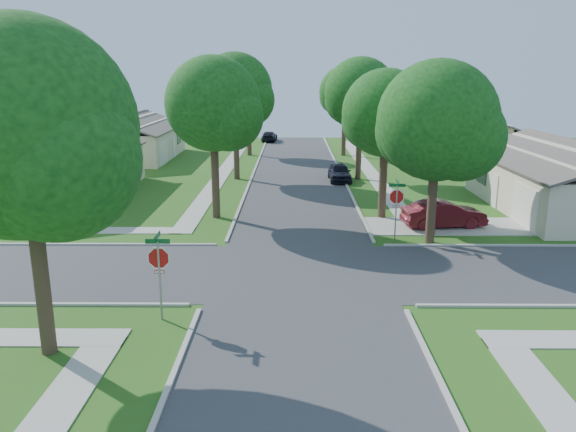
{
  "coord_description": "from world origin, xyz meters",
  "views": [
    {
      "loc": [
        -0.34,
        -21.95,
        7.97
      ],
      "look_at": [
        -0.57,
        3.04,
        1.6
      ],
      "focal_mm": 35.0,
      "sensor_mm": 36.0,
      "label": 1
    }
  ],
  "objects_px": {
    "stop_sign_ne": "(397,199)",
    "tree_w_near": "(214,108)",
    "house_nw_far": "(131,142)",
    "car_driveway": "(444,214)",
    "tree_e_far": "(345,94)",
    "car_curb_east": "(339,172)",
    "tree_w_mid": "(236,94)",
    "house_nw_near": "(59,173)",
    "car_curb_west": "(269,136)",
    "house_ne_near": "(567,185)",
    "tree_w_far": "(249,99)",
    "stop_sign_sw": "(159,262)",
    "tree_e_mid": "(361,97)",
    "tree_sw_corner": "(28,139)",
    "tree_e_near": "(387,117)",
    "tree_ne_corner": "(438,126)",
    "house_ne_far": "(473,147)"
  },
  "relations": [
    {
      "from": "tree_w_mid",
      "to": "car_curb_west",
      "type": "distance_m",
      "value": 25.58
    },
    {
      "from": "tree_w_mid",
      "to": "tree_sw_corner",
      "type": "distance_m",
      "value": 28.14
    },
    {
      "from": "tree_e_far",
      "to": "tree_sw_corner",
      "type": "distance_m",
      "value": 42.77
    },
    {
      "from": "tree_e_far",
      "to": "car_curb_east",
      "type": "xyz_separation_m",
      "value": [
        -1.55,
        -13.79,
        -5.3
      ]
    },
    {
      "from": "tree_e_mid",
      "to": "tree_ne_corner",
      "type": "relative_size",
      "value": 1.06
    },
    {
      "from": "tree_w_far",
      "to": "tree_sw_corner",
      "type": "relative_size",
      "value": 0.84
    },
    {
      "from": "tree_e_far",
      "to": "tree_e_mid",
      "type": "bearing_deg",
      "value": -89.98
    },
    {
      "from": "stop_sign_ne",
      "to": "tree_e_near",
      "type": "distance_m",
      "value": 5.62
    },
    {
      "from": "stop_sign_sw",
      "to": "house_ne_near",
      "type": "bearing_deg",
      "value": 37.18
    },
    {
      "from": "tree_ne_corner",
      "to": "house_ne_far",
      "type": "xyz_separation_m",
      "value": [
        9.63,
        24.79,
        -4.08
      ]
    },
    {
      "from": "tree_w_near",
      "to": "house_nw_far",
      "type": "distance_m",
      "value": 26.05
    },
    {
      "from": "house_ne_far",
      "to": "tree_w_mid",
      "type": "bearing_deg",
      "value": -158.83
    },
    {
      "from": "stop_sign_ne",
      "to": "car_curb_east",
      "type": "xyz_separation_m",
      "value": [
        -1.5,
        15.52,
        -1.35
      ]
    },
    {
      "from": "stop_sign_ne",
      "to": "car_curb_west",
      "type": "relative_size",
      "value": 0.72
    },
    {
      "from": "tree_e_near",
      "to": "car_driveway",
      "type": "height_order",
      "value": "tree_e_near"
    },
    {
      "from": "tree_w_mid",
      "to": "house_ne_far",
      "type": "relative_size",
      "value": 0.7
    },
    {
      "from": "tree_e_mid",
      "to": "tree_w_near",
      "type": "distance_m",
      "value": 15.25
    },
    {
      "from": "stop_sign_sw",
      "to": "car_driveway",
      "type": "distance_m",
      "value": 17.07
    },
    {
      "from": "tree_e_near",
      "to": "tree_ne_corner",
      "type": "distance_m",
      "value": 5.06
    },
    {
      "from": "car_curb_east",
      "to": "house_ne_near",
      "type": "bearing_deg",
      "value": -36.63
    },
    {
      "from": "house_nw_near",
      "to": "stop_sign_ne",
      "type": "bearing_deg",
      "value": -26.46
    },
    {
      "from": "stop_sign_ne",
      "to": "tree_e_far",
      "type": "height_order",
      "value": "tree_e_far"
    },
    {
      "from": "tree_w_near",
      "to": "tree_sw_corner",
      "type": "relative_size",
      "value": 0.94
    },
    {
      "from": "car_driveway",
      "to": "house_nw_far",
      "type": "bearing_deg",
      "value": 34.76
    },
    {
      "from": "tree_w_far",
      "to": "tree_ne_corner",
      "type": "relative_size",
      "value": 0.93
    },
    {
      "from": "tree_w_mid",
      "to": "house_nw_far",
      "type": "relative_size",
      "value": 0.7
    },
    {
      "from": "stop_sign_sw",
      "to": "tree_e_near",
      "type": "relative_size",
      "value": 0.36
    },
    {
      "from": "tree_sw_corner",
      "to": "house_ne_near",
      "type": "distance_m",
      "value": 29.92
    },
    {
      "from": "tree_e_far",
      "to": "car_curb_east",
      "type": "height_order",
      "value": "tree_e_far"
    },
    {
      "from": "tree_e_near",
      "to": "tree_sw_corner",
      "type": "xyz_separation_m",
      "value": [
        -12.19,
        -16.0,
        0.62
      ]
    },
    {
      "from": "car_curb_west",
      "to": "car_driveway",
      "type": "bearing_deg",
      "value": 108.9
    },
    {
      "from": "house_ne_near",
      "to": "car_curb_west",
      "type": "bearing_deg",
      "value": 118.83
    },
    {
      "from": "tree_e_mid",
      "to": "tree_e_near",
      "type": "bearing_deg",
      "value": -90.03
    },
    {
      "from": "tree_w_mid",
      "to": "house_nw_near",
      "type": "distance_m",
      "value": 13.77
    },
    {
      "from": "tree_e_far",
      "to": "house_ne_near",
      "type": "distance_m",
      "value": 25.99
    },
    {
      "from": "tree_e_far",
      "to": "house_nw_near",
      "type": "relative_size",
      "value": 0.64
    },
    {
      "from": "tree_w_near",
      "to": "car_driveway",
      "type": "xyz_separation_m",
      "value": [
        12.33,
        -2.02,
        -5.39
      ]
    },
    {
      "from": "house_nw_far",
      "to": "car_driveway",
      "type": "distance_m",
      "value": 34.45
    },
    {
      "from": "stop_sign_ne",
      "to": "tree_w_mid",
      "type": "relative_size",
      "value": 0.31
    },
    {
      "from": "stop_sign_ne",
      "to": "tree_w_near",
      "type": "relative_size",
      "value": 0.33
    },
    {
      "from": "tree_e_far",
      "to": "tree_w_mid",
      "type": "height_order",
      "value": "tree_w_mid"
    },
    {
      "from": "house_nw_far",
      "to": "car_curb_east",
      "type": "height_order",
      "value": "house_nw_far"
    },
    {
      "from": "tree_e_mid",
      "to": "tree_sw_corner",
      "type": "xyz_separation_m",
      "value": [
        -12.19,
        -28.0,
        0.01
      ]
    },
    {
      "from": "tree_e_far",
      "to": "stop_sign_ne",
      "type": "bearing_deg",
      "value": -90.1
    },
    {
      "from": "tree_w_near",
      "to": "house_nw_near",
      "type": "bearing_deg",
      "value": 152.17
    },
    {
      "from": "car_curb_east",
      "to": "stop_sign_ne",
      "type": "bearing_deg",
      "value": -85.33
    },
    {
      "from": "car_curb_east",
      "to": "tree_w_far",
      "type": "bearing_deg",
      "value": 118.81
    },
    {
      "from": "house_ne_near",
      "to": "house_nw_far",
      "type": "distance_m",
      "value": 38.26
    },
    {
      "from": "tree_e_far",
      "to": "car_curb_east",
      "type": "bearing_deg",
      "value": -96.43
    },
    {
      "from": "stop_sign_ne",
      "to": "tree_w_mid",
      "type": "xyz_separation_m",
      "value": [
        -9.34,
        16.31,
        4.46
      ]
    }
  ]
}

